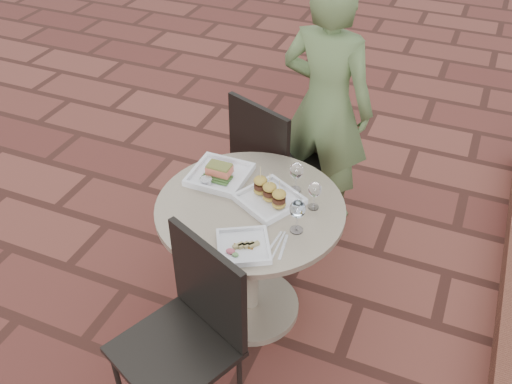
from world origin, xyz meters
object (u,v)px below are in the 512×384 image
at_px(chair_far, 271,157).
at_px(plate_salmon, 219,174).
at_px(chair_near, 190,324).
at_px(plate_sliders, 270,196).
at_px(diner, 326,107).
at_px(plate_tuna, 243,246).
at_px(cafe_table, 250,244).

bearing_deg(chair_far, plate_salmon, 103.04).
xyz_separation_m(chair_near, plate_sliders, (0.08, 0.66, 0.22)).
bearing_deg(diner, plate_salmon, 76.42).
distance_m(diner, plate_salmon, 0.86).
bearing_deg(diner, chair_far, 58.95).
xyz_separation_m(plate_salmon, plate_tuna, (0.32, -0.42, -0.01)).
xyz_separation_m(chair_near, diner, (0.08, 1.55, 0.23)).
relative_size(diner, plate_tuna, 5.13).
bearing_deg(plate_sliders, chair_far, 110.79).
xyz_separation_m(chair_near, plate_tuna, (0.10, 0.32, 0.19)).
relative_size(chair_near, diner, 0.60).
relative_size(chair_near, plate_salmon, 3.32).
height_order(chair_near, plate_tuna, chair_near).
xyz_separation_m(chair_far, plate_salmon, (-0.08, -0.51, 0.20)).
bearing_deg(diner, plate_tuna, 97.79).
height_order(cafe_table, chair_far, chair_far).
bearing_deg(chair_near, plate_salmon, 130.10).
bearing_deg(chair_near, cafe_table, 112.79).
bearing_deg(plate_salmon, diner, 69.33).
distance_m(chair_far, plate_sliders, 0.67).
height_order(cafe_table, plate_salmon, plate_salmon).
bearing_deg(chair_near, chair_far, 120.20).
distance_m(chair_near, plate_salmon, 0.80).
relative_size(cafe_table, chair_far, 0.97).
distance_m(diner, plate_tuna, 1.23).
bearing_deg(cafe_table, plate_salmon, 148.02).
bearing_deg(plate_tuna, plate_sliders, 92.54).
height_order(plate_sliders, plate_tuna, plate_sliders).
bearing_deg(cafe_table, diner, 85.56).
height_order(chair_near, diner, diner).
height_order(diner, plate_tuna, diner).
distance_m(plate_sliders, plate_tuna, 0.34).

